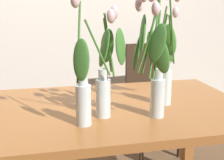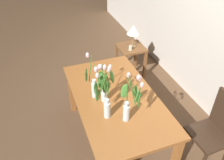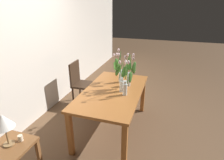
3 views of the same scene
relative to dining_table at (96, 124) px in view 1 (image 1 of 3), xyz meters
name	(u,v)px [view 1 (image 1 of 3)]	position (x,y,z in m)	size (l,w,h in m)	color
dining_table	(96,124)	(0.00, 0.00, 0.00)	(1.60, 0.90, 0.74)	#A3602D
tulip_vase_0	(87,85)	(-0.07, -0.22, 0.27)	(0.20, 0.20, 0.56)	silver
tulip_vase_1	(164,62)	(0.37, 0.01, 0.31)	(0.21, 0.19, 0.59)	silver
tulip_vase_2	(107,79)	(0.03, -0.13, 0.27)	(0.15, 0.21, 0.51)	silver
tulip_vase_3	(153,68)	(0.23, -0.21, 0.33)	(0.17, 0.20, 0.58)	silver
dining_chair	(151,91)	(0.65, 0.94, -0.12)	(0.42, 0.42, 0.93)	#382619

